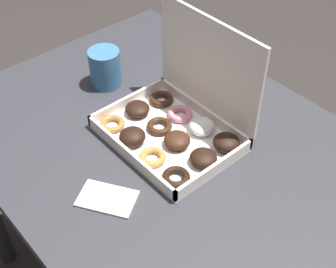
# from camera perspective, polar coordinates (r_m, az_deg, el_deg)

# --- Properties ---
(dining_table) EXTENTS (1.12, 0.82, 0.76)m
(dining_table) POSITION_cam_1_polar(r_m,az_deg,el_deg) (1.26, -0.19, -4.61)
(dining_table) COLOR #2D2D33
(dining_table) RESTS_ON ground_plane
(donut_box) EXTENTS (0.34, 0.26, 0.29)m
(donut_box) POSITION_cam_1_polar(r_m,az_deg,el_deg) (1.17, 1.39, 1.96)
(donut_box) COLOR white
(donut_box) RESTS_ON dining_table
(coffee_mug) EXTENTS (0.09, 0.09, 0.11)m
(coffee_mug) POSITION_cam_1_polar(r_m,az_deg,el_deg) (1.34, -7.69, 8.05)
(coffee_mug) COLOR teal
(coffee_mug) RESTS_ON dining_table
(paper_napkin) EXTENTS (0.15, 0.13, 0.01)m
(paper_napkin) POSITION_cam_1_polar(r_m,az_deg,el_deg) (1.06, -7.43, -7.82)
(paper_napkin) COLOR silver
(paper_napkin) RESTS_ON dining_table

